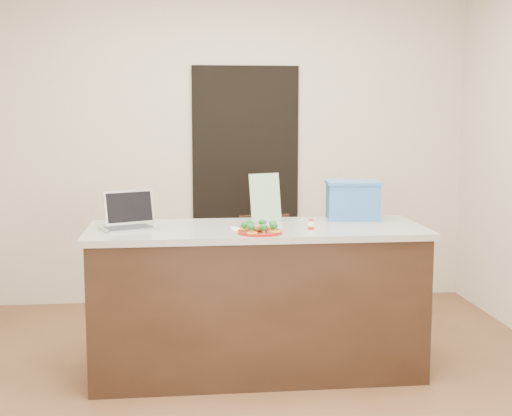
{
  "coord_description": "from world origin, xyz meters",
  "views": [
    {
      "loc": [
        -0.48,
        -4.03,
        1.63
      ],
      "look_at": [
        -0.01,
        0.2,
        1.04
      ],
      "focal_mm": 50.0,
      "sensor_mm": 36.0,
      "label": 1
    }
  ],
  "objects": [
    {
      "name": "laptop",
      "position": [
        -0.77,
        0.3,
        0.98
      ],
      "size": [
        0.38,
        0.36,
        0.22
      ],
      "rotation": [
        0.0,
        0.0,
        0.42
      ],
      "color": "#B8B8BD",
      "rests_on": "island"
    },
    {
      "name": "ground",
      "position": [
        0.0,
        0.0,
        0.0
      ],
      "size": [
        4.0,
        4.0,
        0.0
      ],
      "primitive_type": "plane",
      "color": "brown",
      "rests_on": "ground"
    },
    {
      "name": "pepper_rings",
      "position": [
        -0.01,
        0.01,
        0.94
      ],
      "size": [
        0.23,
        0.23,
        0.01
      ],
      "color": "#FFAB1A",
      "rests_on": "plate"
    },
    {
      "name": "napkin",
      "position": [
        -0.08,
        0.17,
        0.92
      ],
      "size": [
        0.17,
        0.17,
        0.01
      ],
      "primitive_type": "cube",
      "rotation": [
        0.0,
        0.0,
        0.09
      ],
      "color": "silver",
      "rests_on": "island"
    },
    {
      "name": "fork",
      "position": [
        -0.1,
        0.17,
        0.93
      ],
      "size": [
        0.03,
        0.14,
        0.0
      ],
      "rotation": [
        0.0,
        0.0,
        0.11
      ],
      "color": "silver",
      "rests_on": "napkin"
    },
    {
      "name": "knife",
      "position": [
        -0.05,
        0.15,
        0.93
      ],
      "size": [
        0.05,
        0.18,
        0.01
      ],
      "rotation": [
        0.0,
        0.0,
        0.38
      ],
      "color": "white",
      "rests_on": "napkin"
    },
    {
      "name": "broccoli",
      "position": [
        -0.01,
        0.01,
        0.97
      ],
      "size": [
        0.22,
        0.22,
        0.04
      ],
      "color": "#144B1A",
      "rests_on": "plate"
    },
    {
      "name": "meatballs",
      "position": [
        -0.01,
        0.01,
        0.95
      ],
      "size": [
        0.1,
        0.1,
        0.04
      ],
      "color": "brown",
      "rests_on": "plate"
    },
    {
      "name": "leaflet",
      "position": [
        0.08,
        0.45,
        1.08
      ],
      "size": [
        0.22,
        0.13,
        0.31
      ],
      "primitive_type": "cube",
      "rotation": [
        -0.14,
        0.0,
        0.39
      ],
      "color": "silver",
      "rests_on": "island"
    },
    {
      "name": "yogurt_bottle",
      "position": [
        0.3,
        0.03,
        0.95
      ],
      "size": [
        0.04,
        0.04,
        0.08
      ],
      "rotation": [
        0.0,
        0.0,
        0.16
      ],
      "color": "white",
      "rests_on": "island"
    },
    {
      "name": "doorway",
      "position": [
        0.1,
        1.98,
        1.0
      ],
      "size": [
        0.9,
        0.02,
        2.0
      ],
      "primitive_type": "cube",
      "color": "black",
      "rests_on": "ground"
    },
    {
      "name": "island",
      "position": [
        0.0,
        0.25,
        0.46
      ],
      "size": [
        2.06,
        0.76,
        0.92
      ],
      "color": "black",
      "rests_on": "ground"
    },
    {
      "name": "chair",
      "position": [
        0.16,
        1.08,
        0.49
      ],
      "size": [
        0.43,
        0.43,
        0.86
      ],
      "rotation": [
        0.0,
        0.0,
        0.15
      ],
      "color": "#391C11",
      "rests_on": "ground"
    },
    {
      "name": "blue_box",
      "position": [
        0.66,
        0.5,
        1.05
      ],
      "size": [
        0.38,
        0.29,
        0.25
      ],
      "rotation": [
        0.0,
        0.0,
        -0.11
      ],
      "color": "#2F67AC",
      "rests_on": "island"
    },
    {
      "name": "plate",
      "position": [
        -0.01,
        0.01,
        0.93
      ],
      "size": [
        0.26,
        0.26,
        0.02
      ],
      "rotation": [
        0.0,
        0.0,
        -0.03
      ],
      "color": "maroon",
      "rests_on": "island"
    },
    {
      "name": "room_shell",
      "position": [
        0.0,
        0.0,
        1.62
      ],
      "size": [
        4.0,
        4.0,
        4.0
      ],
      "color": "white",
      "rests_on": "ground"
    }
  ]
}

